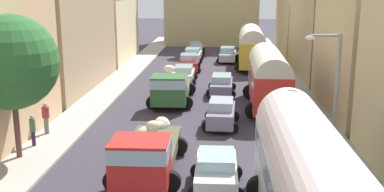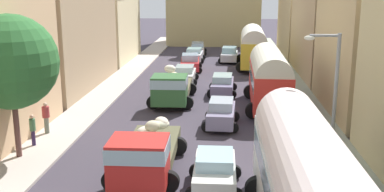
# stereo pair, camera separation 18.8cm
# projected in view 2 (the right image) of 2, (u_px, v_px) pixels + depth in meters

# --- Properties ---
(ground_plane) EXTENTS (154.00, 154.00, 0.00)m
(ground_plane) POSITION_uv_depth(u_px,v_px,m) (202.00, 88.00, 37.27)
(ground_plane) COLOR #38333D
(sidewalk_left) EXTENTS (2.50, 70.00, 0.14)m
(sidewalk_left) POSITION_uv_depth(u_px,v_px,m) (115.00, 85.00, 37.80)
(sidewalk_left) COLOR #B3A59C
(sidewalk_left) RESTS_ON ground
(sidewalk_right) EXTENTS (2.50, 70.00, 0.14)m
(sidewalk_right) POSITION_uv_depth(u_px,v_px,m) (293.00, 88.00, 36.70)
(sidewalk_right) COLOR #97A08D
(sidewalk_right) RESTS_ON ground
(building_left_2) EXTENTS (6.05, 14.17, 9.68)m
(building_left_2) POSITION_uv_depth(u_px,v_px,m) (60.00, 27.00, 36.21)
(building_left_2) COLOR tan
(building_left_2) RESTS_ON ground
(building_left_3) EXTENTS (5.00, 11.11, 7.70)m
(building_left_3) POSITION_uv_depth(u_px,v_px,m) (110.00, 25.00, 49.50)
(building_left_3) COLOR beige
(building_left_3) RESTS_ON ground
(building_right_2) EXTENTS (5.67, 10.68, 9.09)m
(building_right_2) POSITION_uv_depth(u_px,v_px,m) (372.00, 43.00, 29.02)
(building_right_2) COLOR tan
(building_right_2) RESTS_ON ground
(building_right_3) EXTENTS (4.77, 13.05, 9.62)m
(building_right_3) POSITION_uv_depth(u_px,v_px,m) (328.00, 23.00, 41.02)
(building_right_3) COLOR tan
(building_right_3) RESTS_ON ground
(building_right_4) EXTENTS (5.98, 12.34, 7.02)m
(building_right_4) POSITION_uv_depth(u_px,v_px,m) (308.00, 25.00, 54.37)
(building_right_4) COLOR tan
(building_right_4) RESTS_ON ground
(parked_bus_0) EXTENTS (3.44, 9.81, 4.14)m
(parked_bus_0) POSITION_uv_depth(u_px,v_px,m) (305.00, 180.00, 14.23)
(parked_bus_0) COLOR silver
(parked_bus_0) RESTS_ON ground
(parked_bus_1) EXTENTS (3.29, 8.41, 3.98)m
(parked_bus_1) POSITION_uv_depth(u_px,v_px,m) (269.00, 76.00, 30.62)
(parked_bus_1) COLOR red
(parked_bus_1) RESTS_ON ground
(parked_bus_2) EXTENTS (3.45, 8.51, 4.09)m
(parked_bus_2) POSITION_uv_depth(u_px,v_px,m) (253.00, 45.00, 45.58)
(parked_bus_2) COLOR gold
(parked_bus_2) RESTS_ON ground
(cargo_truck_0) EXTENTS (3.24, 7.02, 2.30)m
(cargo_truck_0) POSITION_uv_depth(u_px,v_px,m) (145.00, 152.00, 19.60)
(cargo_truck_0) COLOR red
(cargo_truck_0) RESTS_ON ground
(cargo_truck_1) EXTENTS (3.26, 7.10, 2.38)m
(cargo_truck_1) POSITION_uv_depth(u_px,v_px,m) (172.00, 87.00, 31.85)
(cargo_truck_1) COLOR #305F31
(cargo_truck_1) RESTS_ON ground
(car_0) EXTENTS (2.27, 4.05, 1.47)m
(car_0) POSITION_uv_depth(u_px,v_px,m) (185.00, 74.00, 38.90)
(car_0) COLOR white
(car_0) RESTS_ON ground
(car_1) EXTENTS (2.49, 4.09, 1.65)m
(car_1) POSITION_uv_depth(u_px,v_px,m) (190.00, 63.00, 44.21)
(car_1) COLOR red
(car_1) RESTS_ON ground
(car_2) EXTENTS (2.34, 3.85, 1.48)m
(car_2) POSITION_uv_depth(u_px,v_px,m) (194.00, 55.00, 49.56)
(car_2) COLOR silver
(car_2) RESTS_ON ground
(car_3) EXTENTS (2.30, 4.32, 1.43)m
(car_3) POSITION_uv_depth(u_px,v_px,m) (198.00, 48.00, 54.89)
(car_3) COLOR beige
(car_3) RESTS_ON ground
(car_4) EXTENTS (2.29, 3.70, 1.55)m
(car_4) POSITION_uv_depth(u_px,v_px,m) (215.00, 171.00, 18.61)
(car_4) COLOR silver
(car_4) RESTS_ON ground
(car_5) EXTENTS (2.22, 3.78, 1.62)m
(car_5) POSITION_uv_depth(u_px,v_px,m) (221.00, 113.00, 26.95)
(car_5) COLOR gray
(car_5) RESTS_ON ground
(car_6) EXTENTS (2.28, 4.22, 1.49)m
(car_6) POSITION_uv_depth(u_px,v_px,m) (222.00, 84.00, 34.97)
(car_6) COLOR slate
(car_6) RESTS_ON ground
(car_7) EXTENTS (2.39, 4.07, 1.62)m
(car_7) POSITION_uv_depth(u_px,v_px,m) (229.00, 55.00, 49.41)
(car_7) COLOR silver
(car_7) RESTS_ON ground
(pedestrian_0) EXTENTS (0.43, 0.43, 1.89)m
(pedestrian_0) POSITION_uv_depth(u_px,v_px,m) (46.00, 117.00, 25.25)
(pedestrian_0) COLOR slate
(pedestrian_0) RESTS_ON ground
(pedestrian_1) EXTENTS (0.42, 0.42, 1.77)m
(pedestrian_1) POSITION_uv_depth(u_px,v_px,m) (33.00, 129.00, 23.33)
(pedestrian_1) COLOR #2C1F40
(pedestrian_1) RESTS_ON ground
(streetlamp_near) EXTENTS (1.50, 0.28, 6.25)m
(streetlamp_near) POSITION_uv_depth(u_px,v_px,m) (331.00, 94.00, 19.14)
(streetlamp_near) COLOR gray
(streetlamp_near) RESTS_ON ground
(roadside_tree_1) EXTENTS (4.39, 4.39, 6.92)m
(roadside_tree_1) POSITION_uv_depth(u_px,v_px,m) (11.00, 62.00, 20.96)
(roadside_tree_1) COLOR brown
(roadside_tree_1) RESTS_ON ground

